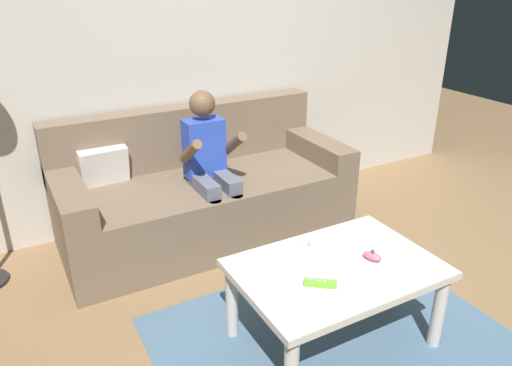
{
  "coord_description": "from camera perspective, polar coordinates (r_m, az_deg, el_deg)",
  "views": [
    {
      "loc": [
        -1.37,
        -1.36,
        1.68
      ],
      "look_at": [
        -0.19,
        0.78,
        0.6
      ],
      "focal_mm": 34.41,
      "sensor_mm": 36.0,
      "label": 1
    }
  ],
  "objects": [
    {
      "name": "coffee_table",
      "position": [
        2.34,
        9.29,
        -10.77
      ],
      "size": [
        0.92,
        0.63,
        0.43
      ],
      "color": "beige",
      "rests_on": "ground"
    },
    {
      "name": "game_remote_lime_far_corner",
      "position": [
        2.16,
        7.47,
        -11.47
      ],
      "size": [
        0.13,
        0.11,
        0.03
      ],
      "color": "#72C638",
      "rests_on": "coffee_table"
    },
    {
      "name": "person_seated_on_couch",
      "position": [
        3.03,
        -5.31,
        2.28
      ],
      "size": [
        0.34,
        0.42,
        1.01
      ],
      "color": "slate",
      "rests_on": "ground"
    },
    {
      "name": "area_rug",
      "position": [
        2.56,
        8.74,
        -17.38
      ],
      "size": [
        1.65,
        1.23,
        0.01
      ],
      "primitive_type": "cube",
      "color": "slate",
      "rests_on": "ground"
    },
    {
      "name": "couch",
      "position": [
        3.3,
        -6.18,
        -1.21
      ],
      "size": [
        1.88,
        0.8,
        0.83
      ],
      "color": "#75604C",
      "rests_on": "ground"
    },
    {
      "name": "wall_back",
      "position": [
        3.48,
        -5.61,
        16.62
      ],
      "size": [
        4.66,
        0.05,
        2.5
      ],
      "primitive_type": "cube",
      "color": "beige",
      "rests_on": "ground"
    },
    {
      "name": "game_remote_white_near_edge",
      "position": [
        2.41,
        7.06,
        -7.41
      ],
      "size": [
        0.14,
        0.11,
        0.03
      ],
      "color": "white",
      "rests_on": "coffee_table"
    },
    {
      "name": "nunchuk_pink",
      "position": [
        2.37,
        13.36,
        -8.28
      ],
      "size": [
        0.07,
        0.1,
        0.05
      ],
      "color": "pink",
      "rests_on": "coffee_table"
    },
    {
      "name": "ground_plane",
      "position": [
        2.56,
        12.92,
        -18.0
      ],
      "size": [
        9.32,
        9.32,
        0.0
      ],
      "primitive_type": "plane",
      "color": "olive"
    }
  ]
}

